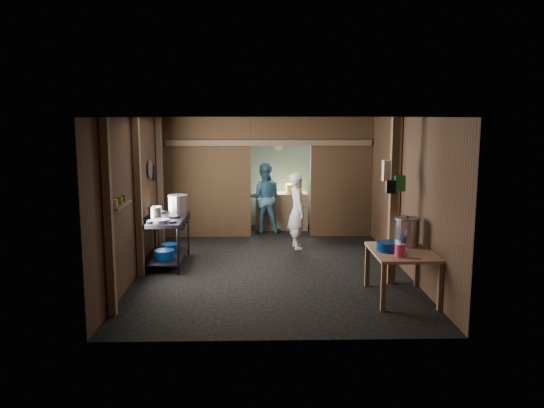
{
  "coord_description": "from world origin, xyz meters",
  "views": [
    {
      "loc": [
        -0.25,
        -9.61,
        2.61
      ],
      "look_at": [
        0.0,
        -0.2,
        1.1
      ],
      "focal_mm": 36.16,
      "sensor_mm": 36.0,
      "label": 1
    }
  ],
  "objects_px": {
    "prep_table": "(401,274)",
    "stock_pot": "(407,232)",
    "stove_pot_large": "(178,205)",
    "gas_range": "(166,241)",
    "pink_bucket": "(400,250)",
    "yellow_tub": "(294,189)",
    "cook": "(297,211)"
  },
  "relations": [
    {
      "from": "pink_bucket",
      "to": "yellow_tub",
      "type": "relative_size",
      "value": 0.46
    },
    {
      "from": "pink_bucket",
      "to": "yellow_tub",
      "type": "bearing_deg",
      "value": 102.04
    },
    {
      "from": "prep_table",
      "to": "cook",
      "type": "relative_size",
      "value": 0.79
    },
    {
      "from": "gas_range",
      "to": "cook",
      "type": "relative_size",
      "value": 0.96
    },
    {
      "from": "stove_pot_large",
      "to": "cook",
      "type": "bearing_deg",
      "value": 18.68
    },
    {
      "from": "stock_pot",
      "to": "yellow_tub",
      "type": "xyz_separation_m",
      "value": [
        -1.38,
        4.64,
        0.05
      ]
    },
    {
      "from": "gas_range",
      "to": "stock_pot",
      "type": "height_order",
      "value": "stock_pot"
    },
    {
      "from": "stock_pot",
      "to": "pink_bucket",
      "type": "distance_m",
      "value": 0.68
    },
    {
      "from": "gas_range",
      "to": "pink_bucket",
      "type": "relative_size",
      "value": 8.45
    },
    {
      "from": "prep_table",
      "to": "stock_pot",
      "type": "distance_m",
      "value": 0.65
    },
    {
      "from": "stock_pot",
      "to": "cook",
      "type": "distance_m",
      "value": 3.12
    },
    {
      "from": "stove_pot_large",
      "to": "yellow_tub",
      "type": "relative_size",
      "value": 0.96
    },
    {
      "from": "prep_table",
      "to": "stove_pot_large",
      "type": "bearing_deg",
      "value": 146.86
    },
    {
      "from": "gas_range",
      "to": "pink_bucket",
      "type": "distance_m",
      "value": 4.22
    },
    {
      "from": "gas_range",
      "to": "cook",
      "type": "bearing_deg",
      "value": 26.18
    },
    {
      "from": "cook",
      "to": "yellow_tub",
      "type": "bearing_deg",
      "value": -10.85
    },
    {
      "from": "gas_range",
      "to": "stock_pot",
      "type": "relative_size",
      "value": 3.26
    },
    {
      "from": "prep_table",
      "to": "stove_pot_large",
      "type": "relative_size",
      "value": 3.3
    },
    {
      "from": "prep_table",
      "to": "stock_pot",
      "type": "xyz_separation_m",
      "value": [
        0.14,
        0.31,
        0.55
      ]
    },
    {
      "from": "stove_pot_large",
      "to": "pink_bucket",
      "type": "relative_size",
      "value": 2.1
    },
    {
      "from": "gas_range",
      "to": "stove_pot_large",
      "type": "height_order",
      "value": "stove_pot_large"
    },
    {
      "from": "stove_pot_large",
      "to": "prep_table",
      "type": "bearing_deg",
      "value": -33.14
    },
    {
      "from": "stock_pot",
      "to": "stove_pot_large",
      "type": "bearing_deg",
      "value": 151.5
    },
    {
      "from": "gas_range",
      "to": "yellow_tub",
      "type": "xyz_separation_m",
      "value": [
        2.47,
        3.07,
        0.53
      ]
    },
    {
      "from": "stove_pot_large",
      "to": "pink_bucket",
      "type": "distance_m",
      "value": 4.32
    },
    {
      "from": "stock_pot",
      "to": "yellow_tub",
      "type": "bearing_deg",
      "value": 106.6
    },
    {
      "from": "stove_pot_large",
      "to": "stock_pot",
      "type": "height_order",
      "value": "stove_pot_large"
    },
    {
      "from": "stock_pot",
      "to": "pink_bucket",
      "type": "xyz_separation_m",
      "value": [
        -0.26,
        -0.62,
        -0.12
      ]
    },
    {
      "from": "gas_range",
      "to": "stock_pot",
      "type": "bearing_deg",
      "value": -22.18
    },
    {
      "from": "stock_pot",
      "to": "yellow_tub",
      "type": "relative_size",
      "value": 1.18
    },
    {
      "from": "stock_pot",
      "to": "pink_bucket",
      "type": "height_order",
      "value": "stock_pot"
    },
    {
      "from": "stove_pot_large",
      "to": "yellow_tub",
      "type": "distance_m",
      "value": 3.5
    }
  ]
}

